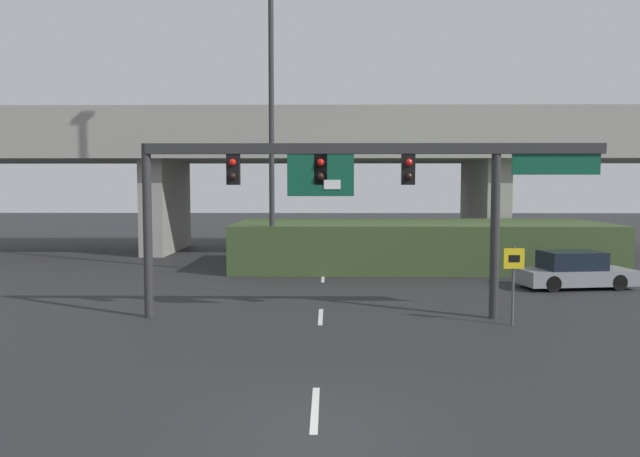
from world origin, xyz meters
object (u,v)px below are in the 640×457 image
object	(u,v)px
highway_light_pole_near	(271,78)
signal_gantry	(355,177)
parked_sedan_near_right	(574,271)
speed_limit_sign	(513,274)

from	to	relation	value
highway_light_pole_near	signal_gantry	bearing A→B (deg)	-69.17
highway_light_pole_near	parked_sedan_near_right	world-z (taller)	highway_light_pole_near
signal_gantry	speed_limit_sign	size ratio (longest dim) A/B	6.06
signal_gantry	speed_limit_sign	distance (m)	5.51
signal_gantry	parked_sedan_near_right	distance (m)	11.31
speed_limit_sign	parked_sedan_near_right	distance (m)	8.07
highway_light_pole_near	parked_sedan_near_right	bearing A→B (deg)	-14.44
signal_gantry	speed_limit_sign	xyz separation A→B (m)	(4.62, -0.98, -2.85)
signal_gantry	parked_sedan_near_right	xyz separation A→B (m)	(9.04, 5.72, -3.69)
highway_light_pole_near	parked_sedan_near_right	xyz separation A→B (m)	(12.43, -3.20, -8.23)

